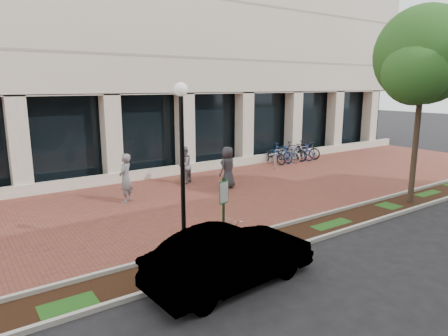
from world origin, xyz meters
TOP-DOWN VIEW (x-y plane):
  - ground at (0.00, 0.00)m, footprint 120.00×120.00m
  - brick_plaza at (0.00, 0.00)m, footprint 40.00×9.00m
  - planting_strip at (0.00, -5.25)m, footprint 40.00×1.50m
  - curb_plaza_side at (0.00, -4.50)m, footprint 40.00×0.12m
  - curb_street_side at (0.00, -6.00)m, footprint 40.00×0.12m
  - parking_sign at (-2.55, -5.27)m, footprint 0.34×0.07m
  - lamppost at (-3.42, -4.60)m, footprint 0.36×0.36m
  - street_tree at (6.55, -5.31)m, footprint 4.39×3.65m
  - locked_bicycle at (-2.51, -5.24)m, footprint 1.83×1.18m
  - pedestrian_left at (-2.80, 1.21)m, footprint 0.85×0.84m
  - pedestrian_mid at (0.63, 2.60)m, footprint 1.10×1.05m
  - pedestrian_right at (1.85, 0.75)m, footprint 1.08×0.87m
  - bollard at (6.36, 2.52)m, footprint 0.12×0.12m
  - bike_rack_cluster at (8.81, 3.91)m, footprint 3.74×2.12m
  - sedan_near_curb at (-3.31, -6.66)m, footprint 4.30×1.77m

SIDE VIEW (x-z plane):
  - ground at x=0.00m, z-range 0.00..0.00m
  - brick_plaza at x=0.00m, z-range 0.00..0.01m
  - planting_strip at x=0.00m, z-range 0.00..0.01m
  - curb_plaza_side at x=0.00m, z-range 0.00..0.12m
  - curb_street_side at x=0.00m, z-range 0.00..0.12m
  - locked_bicycle at x=-2.51m, z-range 0.00..0.91m
  - bollard at x=6.36m, z-range 0.01..0.96m
  - bike_rack_cluster at x=8.81m, z-range -0.03..1.14m
  - sedan_near_curb at x=-3.31m, z-range 0.00..1.39m
  - pedestrian_mid at x=0.63m, z-range 0.00..1.79m
  - pedestrian_right at x=1.85m, z-range 0.00..1.91m
  - pedestrian_left at x=-2.80m, z-range 0.00..1.97m
  - parking_sign at x=-2.55m, z-range 0.32..2.53m
  - lamppost at x=-3.42m, z-range 0.29..4.98m
  - street_tree at x=6.55m, z-range 1.71..9.24m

